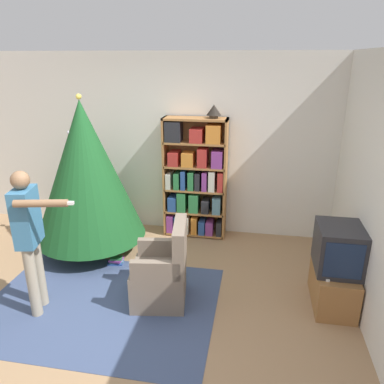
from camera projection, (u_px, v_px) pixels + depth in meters
name	position (u px, v px, depth m)	size (l,w,h in m)	color
ground_plane	(127.00, 319.00, 3.81)	(14.00, 14.00, 0.00)	#9E7A56
wall_back	(174.00, 145.00, 5.48)	(8.00, 0.10, 2.60)	silver
area_rug	(101.00, 304.00, 4.04)	(2.46, 1.82, 0.01)	#3D4C70
bookshelf	(195.00, 180.00, 5.37)	(0.90, 0.30, 1.74)	#A8703D
tv_stand	(333.00, 286.00, 3.98)	(0.40, 0.72, 0.43)	#996638
television	(339.00, 248.00, 3.83)	(0.44, 0.53, 0.48)	#28282D
game_remote	(327.00, 278.00, 3.72)	(0.04, 0.12, 0.02)	white
christmas_tree	(86.00, 171.00, 4.83)	(1.45, 1.45, 2.10)	#4C3323
armchair	(163.00, 275.00, 4.00)	(0.65, 0.64, 0.92)	#7A6B5B
standing_person	(29.00, 232.00, 3.66)	(0.69, 0.46, 1.52)	#9E937F
table_lamp	(214.00, 111.00, 5.00)	(0.20, 0.20, 0.18)	#473828
book_pile_near_tree	(116.00, 260.00, 4.82)	(0.22, 0.17, 0.10)	#284C93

